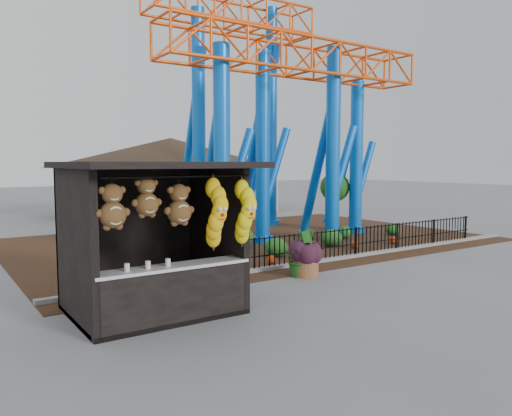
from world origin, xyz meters
TOP-DOWN VIEW (x-y plane):
  - ground at (0.00, 0.00)m, footprint 120.00×120.00m
  - mulch_bed at (4.00, 8.00)m, footprint 18.00×12.00m
  - curb at (4.00, 3.00)m, footprint 18.00×0.18m
  - prize_booth at (-2.99, 0.90)m, footprint 3.50×3.40m
  - picket_fence at (4.90, 3.00)m, footprint 12.20×0.06m
  - roller_coaster at (5.12, 8.23)m, footprint 11.00×6.37m
  - terracotta_planter at (1.72, 1.88)m, footprint 0.78×0.78m
  - planter_foliage at (1.72, 1.88)m, footprint 0.70×0.70m
  - potted_plant at (1.57, 1.97)m, footprint 0.97×0.87m
  - landscaping at (4.44, 5.69)m, footprint 8.28×3.74m
  - pavilion at (6.00, 20.00)m, footprint 15.00×15.00m

SIDE VIEW (x-z plane):
  - ground at x=0.00m, z-range 0.00..0.00m
  - mulch_bed at x=4.00m, z-range 0.00..0.02m
  - curb at x=4.00m, z-range 0.00..0.12m
  - terracotta_planter at x=1.72m, z-range 0.00..0.55m
  - landscaping at x=4.44m, z-range -0.05..0.71m
  - potted_plant at x=1.57m, z-range 0.00..0.98m
  - picket_fence at x=4.90m, z-range 0.00..1.00m
  - planter_foliage at x=1.72m, z-range 0.55..1.19m
  - prize_booth at x=-2.99m, z-range -0.02..3.10m
  - pavilion at x=6.00m, z-range 0.67..5.47m
  - roller_coaster at x=5.12m, z-range 1.03..11.85m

